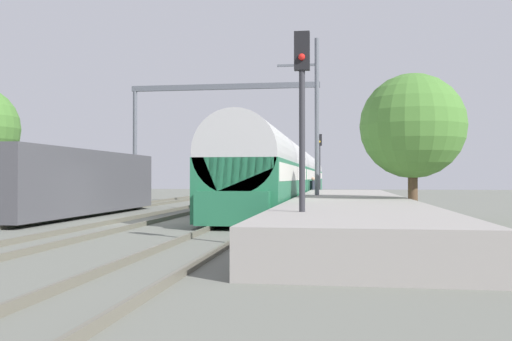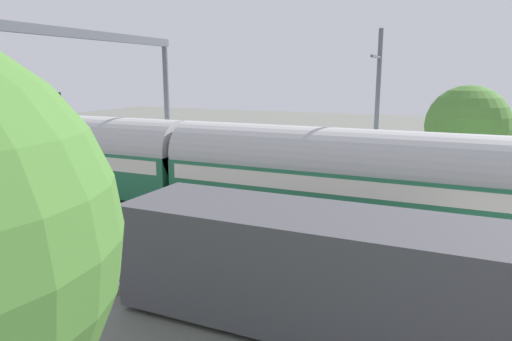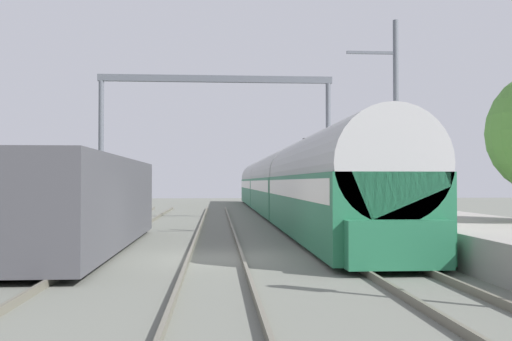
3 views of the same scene
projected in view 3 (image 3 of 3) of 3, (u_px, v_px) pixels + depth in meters
The scene contains 11 objects.
ground at pixel (216, 259), 16.13m from camera, with size 120.00×120.00×0.00m, color slate.
track_far_west at pixel (64, 257), 15.86m from camera, with size 1.52×60.00×0.16m.
track_west at pixel (216, 256), 16.13m from camera, with size 1.52×60.00×0.16m.
track_east at pixel (363, 255), 16.41m from camera, with size 1.52×60.00×0.16m.
platform at pixel (465, 234), 18.67m from camera, with size 4.40×28.00×0.90m.
passenger_train at pixel (280, 184), 37.66m from camera, with size 2.93×49.20×3.82m.
freight_car at pixel (83, 203), 18.19m from camera, with size 2.80×13.00×2.70m.
person_crossing at pixel (321, 201), 32.59m from camera, with size 0.43×0.46×1.73m.
railway_signal_far at pixel (306, 165), 39.60m from camera, with size 0.36×0.30×5.07m.
catenary_gantry at pixel (216, 117), 31.57m from camera, with size 12.62×0.28×7.86m.
catenary_pole_east_mid at pixel (395, 126), 21.20m from camera, with size 1.90×0.20×8.00m.
Camera 3 is at (0.03, -16.21, 2.12)m, focal length 41.17 mm.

